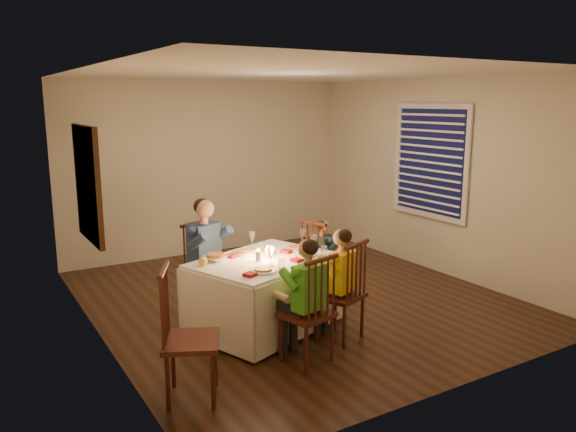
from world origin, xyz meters
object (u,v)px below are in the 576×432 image
chair_near_right (339,338)px  serving_bowl (216,258)px  adult (208,312)px  chair_extra (193,398)px  child_teal (322,303)px  child_yellow (339,338)px  dining_table (264,279)px  chair_near_left (306,361)px  child_green (306,361)px  chair_end (322,303)px  chair_adult (208,312)px

chair_near_right → serving_bowl: 1.46m
adult → serving_bowl: 0.94m
chair_extra → child_teal: chair_extra is taller
child_yellow → child_teal: 1.00m
chair_near_right → child_yellow: (-0.00, 0.00, 0.00)m
chair_extra → dining_table: bearing=-25.0°
dining_table → serving_bowl: serving_bowl is taller
chair_near_right → child_teal: chair_near_right is taller
chair_near_left → child_green: size_ratio=0.89×
adult → serving_bowl: bearing=-125.4°
child_yellow → child_teal: child_yellow is taller
adult → child_teal: bearing=-41.7°
dining_table → chair_near_right: size_ratio=1.67×
dining_table → chair_near_left: 1.01m
serving_bowl → dining_table: bearing=-23.6°
chair_near_left → serving_bowl: (-0.40, 1.05, 0.77)m
child_yellow → child_teal: size_ratio=1.13×
chair_near_left → chair_extra: 1.12m
chair_extra → child_yellow: 1.69m
chair_near_right → chair_extra: chair_extra is taller
chair_extra → chair_end: bearing=-33.4°
serving_bowl → chair_extra: bearing=-122.3°
chair_near_right → child_teal: 1.00m
serving_bowl → adult: bearing=77.2°
chair_adult → adult: 0.00m
dining_table → child_yellow: size_ratio=1.51×
child_teal → serving_bowl: bearing=79.3°
child_green → chair_adult: bearing=-93.0°
chair_extra → serving_bowl: bearing=-6.4°
chair_near_left → chair_extra: bearing=-8.9°
child_teal → chair_end: bearing=75.2°
chair_adult → chair_near_left: 1.60m
adult → child_green: bearing=-102.5°
dining_table → child_green: dining_table is taller
chair_near_right → chair_extra: 1.69m
chair_near_left → chair_near_right: (0.54, 0.24, 0.00)m
chair_near_left → chair_end: same height
chair_near_right → chair_extra: bearing=-10.3°
chair_end → serving_bowl: (-1.36, -0.10, 0.77)m
chair_adult → serving_bowl: bearing=-125.4°
chair_near_left → child_yellow: (0.54, 0.24, 0.00)m
child_green → adult: bearing=-93.0°
chair_near_right → adult: bearing=-79.6°
child_green → chair_end: bearing=-143.0°
adult → serving_bowl: size_ratio=5.56×
child_yellow → chair_near_left: bearing=2.6°
adult → serving_bowl: (-0.12, -0.53, 0.77)m
chair_extra → adult: (0.84, 1.66, 0.00)m
adult → child_green: 1.60m
adult → dining_table: bearing=-88.6°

